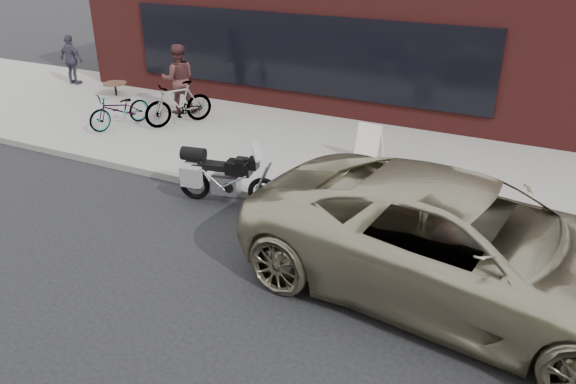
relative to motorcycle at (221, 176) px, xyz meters
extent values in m
plane|color=black|center=(1.05, -3.66, -0.55)|extent=(120.00, 120.00, 0.00)
cube|color=gray|center=(1.05, 3.34, -0.47)|extent=(44.00, 6.00, 0.15)
cube|color=#571D1C|center=(-0.95, 10.34, 1.70)|extent=(14.00, 10.00, 4.50)
cube|color=black|center=(-0.95, 5.31, 1.15)|extent=(10.00, 0.08, 2.00)
torus|color=black|center=(-0.55, -0.08, -0.24)|extent=(0.63, 0.21, 0.62)
torus|color=black|center=(0.81, 0.16, -0.24)|extent=(0.63, 0.21, 0.62)
cube|color=#B7B7BC|center=(0.08, 0.04, -0.16)|extent=(0.55, 0.36, 0.35)
cube|color=black|center=(0.35, 0.08, 0.21)|extent=(0.51, 0.37, 0.24)
cube|color=black|center=(-0.10, 0.00, 0.19)|extent=(0.54, 0.34, 0.11)
cube|color=black|center=(-0.42, -0.05, 0.12)|extent=(0.31, 0.25, 0.13)
cube|color=black|center=(0.63, 0.13, 0.33)|extent=(0.20, 0.25, 0.20)
cube|color=silver|center=(0.69, 0.14, 0.56)|extent=(0.18, 0.30, 0.31)
cylinder|color=black|center=(0.56, 0.12, 0.39)|extent=(0.14, 0.64, 0.03)
cube|color=#B7B7BC|center=(-0.53, -0.07, 0.25)|extent=(0.30, 0.32, 0.03)
cube|color=gray|center=(-0.45, -0.30, 0.03)|extent=(0.41, 0.23, 0.37)
cylinder|color=black|center=(-0.53, -0.07, 0.38)|extent=(0.48, 0.33, 0.26)
cylinder|color=#B7B7BC|center=(-0.31, 0.12, -0.22)|extent=(0.52, 0.16, 0.18)
imported|color=tan|center=(4.55, -1.06, 0.30)|extent=(6.43, 3.62, 1.70)
imported|color=gray|center=(-4.39, 2.26, 0.04)|extent=(1.03, 1.76, 0.88)
imported|color=gray|center=(-3.18, 3.06, 0.14)|extent=(1.35, 1.79, 1.07)
cube|color=white|center=(1.89, 2.75, 0.01)|extent=(0.53, 0.30, 0.82)
cube|color=white|center=(1.91, 2.96, 0.01)|extent=(0.53, 0.30, 0.82)
cylinder|color=black|center=(-6.42, 4.35, -0.22)|extent=(0.06, 0.06, 0.35)
cylinder|color=brown|center=(-6.42, 4.35, -0.03)|extent=(0.67, 0.67, 0.04)
imported|color=#4F2A2A|center=(-3.74, 3.87, 0.51)|extent=(1.12, 1.08, 1.82)
imported|color=#3F3D4E|center=(-8.51, 4.81, 0.37)|extent=(0.91, 0.42, 1.53)
camera|label=1|loc=(5.28, -7.92, 4.23)|focal=35.00mm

